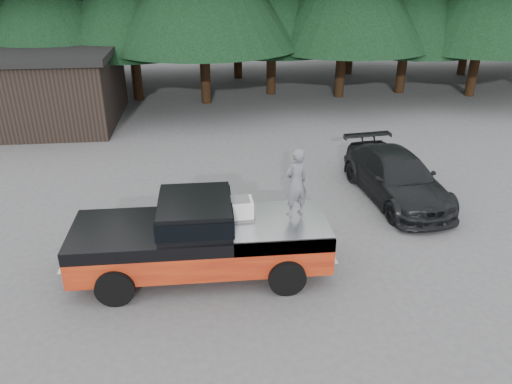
{
  "coord_description": "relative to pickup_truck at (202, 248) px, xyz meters",
  "views": [
    {
      "loc": [
        -1.02,
        -10.53,
        6.82
      ],
      "look_at": [
        0.05,
        0.0,
        1.77
      ],
      "focal_mm": 35.0,
      "sensor_mm": 36.0,
      "label": 1
    }
  ],
  "objects": [
    {
      "name": "ground",
      "position": [
        1.27,
        0.58,
        -0.67
      ],
      "size": [
        120.0,
        120.0,
        0.0
      ],
      "primitive_type": "plane",
      "color": "#4A4A4D",
      "rests_on": "ground"
    },
    {
      "name": "pickup_truck",
      "position": [
        0.0,
        0.0,
        0.0
      ],
      "size": [
        6.0,
        2.04,
        1.33
      ],
      "primitive_type": null,
      "color": "#BF3D13",
      "rests_on": "ground"
    },
    {
      "name": "truck_cab",
      "position": [
        -0.1,
        0.0,
        0.96
      ],
      "size": [
        1.66,
        1.9,
        0.59
      ],
      "primitive_type": "cube",
      "color": "black",
      "rests_on": "pickup_truck"
    },
    {
      "name": "air_compressor",
      "position": [
        0.89,
        0.18,
        0.88
      ],
      "size": [
        0.65,
        0.54,
        0.43
      ],
      "primitive_type": "cube",
      "rotation": [
        0.0,
        0.0,
        0.04
      ],
      "color": "silver",
      "rests_on": "pickup_truck"
    },
    {
      "name": "man_on_bed",
      "position": [
        2.2,
        0.19,
        1.48
      ],
      "size": [
        0.71,
        0.6,
        1.64
      ],
      "primitive_type": "imported",
      "rotation": [
        0.0,
        0.0,
        3.56
      ],
      "color": "#58575F",
      "rests_on": "pickup_truck"
    },
    {
      "name": "parked_car",
      "position": [
        5.93,
        3.44,
        0.03
      ],
      "size": [
        2.53,
        5.02,
        1.4
      ],
      "primitive_type": "imported",
      "rotation": [
        0.0,
        0.0,
        0.12
      ],
      "color": "black",
      "rests_on": "ground"
    },
    {
      "name": "utility_building",
      "position": [
        -7.73,
        12.58,
        1.0
      ],
      "size": [
        8.4,
        6.4,
        3.3
      ],
      "color": "black",
      "rests_on": "ground"
    }
  ]
}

